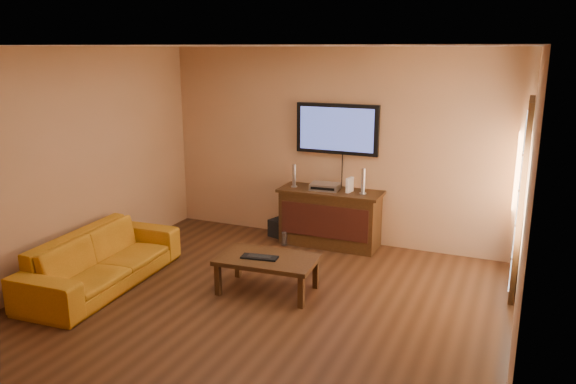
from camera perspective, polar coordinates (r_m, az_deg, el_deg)
The scene contains 14 objects.
ground_plane at distance 6.06m, azimuth -3.24°, elevation -11.88°, with size 5.00×5.00×0.00m, color #351D0E.
room_walls at distance 6.08m, azimuth -0.83°, elevation 5.01°, with size 5.00×5.00×5.00m.
french_door at distance 6.74m, azimuth 22.63°, elevation -0.71°, with size 0.07×1.02×2.22m.
media_console at distance 7.81m, azimuth 4.28°, elevation -2.61°, with size 1.42×0.54×0.79m.
television at distance 7.76m, azimuth 5.01°, elevation 6.40°, with size 1.17×0.08×0.69m.
coffee_table at distance 6.34m, azimuth -2.10°, elevation -7.08°, with size 1.14×0.73×0.41m.
sofa at distance 6.85m, azimuth -18.43°, elevation -5.71°, with size 2.11×0.62×0.82m, color #B87314.
speaker_left at distance 7.84m, azimuth 0.63°, elevation 1.58°, with size 0.09×0.09×0.32m.
speaker_right at distance 7.52m, azimuth 7.65°, elevation 0.99°, with size 0.10×0.10×0.35m.
av_receiver at distance 7.73m, azimuth 3.78°, elevation 0.57°, with size 0.38×0.27×0.09m, color silver.
game_console at distance 7.61m, azimuth 6.29°, elevation 0.72°, with size 0.04×0.15×0.20m, color white.
subwoofer at distance 8.23m, azimuth -0.85°, elevation -3.64°, with size 0.25×0.25×0.25m, color black.
bottle at distance 7.86m, azimuth -0.38°, elevation -4.75°, with size 0.07×0.07×0.21m.
keyboard at distance 6.30m, azimuth -2.91°, elevation -6.62°, with size 0.43×0.21×0.02m.
Camera 1 is at (2.46, -4.84, 2.69)m, focal length 35.00 mm.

